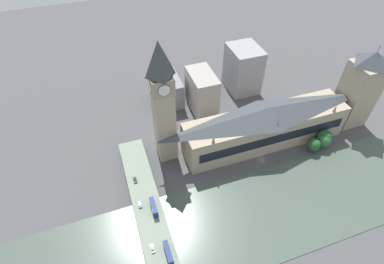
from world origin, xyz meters
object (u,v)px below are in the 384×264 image
road_bridge (157,242)px  double_decker_bus_mid (168,253)px  car_northbound_mid (135,180)px  car_southbound_lead (140,204)px  parliament_hall (266,126)px  victoria_tower (359,89)px  car_northbound_tail (152,248)px  clock_tower (163,103)px  double_decker_bus_lead (154,207)px

road_bridge → double_decker_bus_mid: 9.72m
car_northbound_mid → car_southbound_lead: car_northbound_mid is taller
car_northbound_mid → car_southbound_lead: (-16.77, 0.83, -0.04)m
parliament_hall → car_northbound_mid: bearing=95.3°
road_bridge → car_southbound_lead: size_ratio=33.20×
victoria_tower → car_northbound_tail: 163.49m
car_northbound_tail → car_southbound_lead: (25.60, 0.61, -0.06)m
road_bridge → victoria_tower: bearing=-72.5°
double_decker_bus_mid → car_northbound_tail: size_ratio=2.57×
double_decker_bus_mid → car_northbound_mid: bearing=7.5°
parliament_hall → clock_tower: bearing=80.9°
road_bridge → car_southbound_lead: bearing=9.2°
road_bridge → double_decker_bus_mid: size_ratio=12.68×
car_northbound_mid → car_southbound_lead: 16.79m
clock_tower → car_southbound_lead: (-34.95, 24.72, -35.53)m
road_bridge → car_southbound_lead: (22.64, 3.65, 1.75)m
parliament_hall → victoria_tower: size_ratio=1.83×
victoria_tower → clock_tower: bearing=85.6°
victoria_tower → car_southbound_lead: (-24.87, 154.72, -20.83)m
clock_tower → car_northbound_mid: clock_tower is taller
road_bridge → car_northbound_tail: 4.61m
double_decker_bus_lead → car_northbound_tail: bearing=163.8°
clock_tower → road_bridge: 71.76m
parliament_hall → car_northbound_mid: 87.77m
car_southbound_lead → double_decker_bus_lead: bearing=-128.6°
parliament_hall → road_bridge: parliament_hall is taller
double_decker_bus_lead → double_decker_bus_mid: size_ratio=0.94×
double_decker_bus_lead → double_decker_bus_mid: bearing=-178.7°
double_decker_bus_lead → car_southbound_lead: 8.60m
parliament_hall → car_southbound_lead: 91.65m
car_northbound_tail → car_southbound_lead: bearing=1.4°
double_decker_bus_mid → car_northbound_tail: bearing=50.6°
clock_tower → car_southbound_lead: size_ratio=18.62×
clock_tower → car_northbound_mid: 46.49m
parliament_hall → double_decker_bus_mid: (-55.74, 80.73, -6.31)m
car_northbound_tail → double_decker_bus_mid: bearing=-129.4°
car_northbound_mid → car_northbound_tail: bearing=179.7°
car_northbound_mid → car_northbound_tail: size_ratio=1.07×
double_decker_bus_lead → double_decker_bus_mid: (-25.70, -0.57, -0.02)m
road_bridge → clock_tower: bearing=-20.1°
victoria_tower → double_decker_bus_lead: victoria_tower is taller
victoria_tower → car_northbound_mid: victoria_tower is taller
double_decker_bus_mid → car_southbound_lead: 31.79m
road_bridge → double_decker_bus_lead: (17.42, -2.88, 3.76)m
car_northbound_tail → parliament_hall: bearing=-60.0°
clock_tower → double_decker_bus_lead: size_ratio=7.56×
parliament_hall → car_northbound_tail: size_ratio=24.65×
victoria_tower → double_decker_bus_mid: size_ratio=5.25×
double_decker_bus_mid → car_southbound_lead: size_ratio=2.62×
parliament_hall → double_decker_bus_lead: bearing=110.3°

